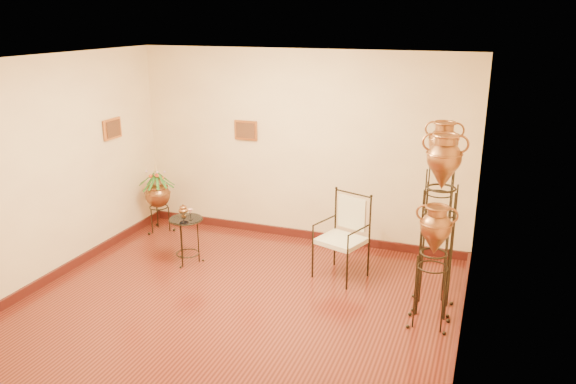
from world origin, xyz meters
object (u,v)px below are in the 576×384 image
(amphora_tall, at_px, (438,209))
(side_table, at_px, (187,239))
(amphora_mid, at_px, (438,224))
(planter_urn, at_px, (158,192))
(armchair, at_px, (341,237))

(amphora_tall, height_order, side_table, amphora_tall)
(amphora_mid, height_order, planter_urn, amphora_mid)
(side_table, bearing_deg, amphora_tall, 4.18)
(armchair, bearing_deg, amphora_mid, -2.45)
(planter_urn, relative_size, armchair, 1.04)
(planter_urn, bearing_deg, amphora_tall, -8.82)
(amphora_tall, xyz_separation_m, side_table, (-3.23, -0.24, -0.76))
(amphora_tall, bearing_deg, planter_urn, 171.18)
(amphora_mid, distance_m, armchair, 1.40)
(amphora_tall, height_order, planter_urn, amphora_tall)
(amphora_tall, distance_m, amphora_mid, 0.43)
(amphora_tall, relative_size, amphora_mid, 1.02)
(amphora_mid, bearing_deg, amphora_tall, 97.25)
(amphora_tall, distance_m, armchair, 1.28)
(planter_urn, height_order, side_table, planter_urn)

